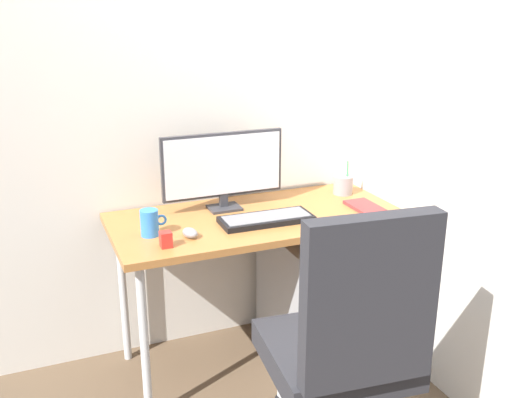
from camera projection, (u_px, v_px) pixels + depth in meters
ground_plane at (257, 358)px, 2.82m from camera, size 8.00×8.00×0.00m
wall_back at (230, 54)px, 2.67m from camera, size 2.39×0.04×2.80m
wall_side_right at (418, 58)px, 2.48m from camera, size 0.04×1.71×2.80m
desk at (258, 229)px, 2.61m from camera, size 1.29×0.60×0.73m
office_chair at (347, 341)px, 1.99m from camera, size 0.64×0.65×1.03m
filing_cabinet at (323, 291)px, 2.84m from camera, size 0.47×0.56×0.59m
monitor at (223, 167)px, 2.62m from camera, size 0.56×0.11×0.35m
keyboard at (266, 219)px, 2.51m from camera, size 0.40×0.17×0.03m
mouse at (190, 233)px, 2.34m from camera, size 0.07×0.09×0.04m
pen_holder at (343, 185)px, 2.87m from camera, size 0.10×0.10×0.17m
notebook at (364, 207)px, 2.68m from camera, size 0.12×0.19×0.02m
coffee_mug at (150, 223)px, 2.35m from camera, size 0.11×0.07×0.11m
desk_clamp_accessory at (166, 239)px, 2.24m from camera, size 0.04×0.04×0.06m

